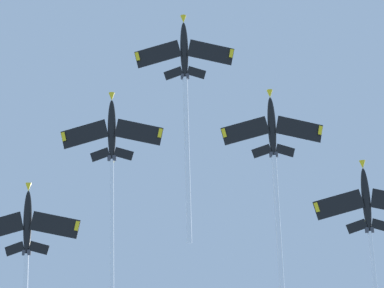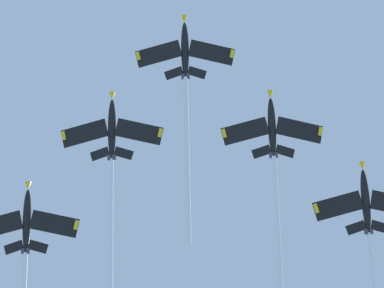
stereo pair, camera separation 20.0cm
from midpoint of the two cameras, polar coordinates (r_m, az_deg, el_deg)
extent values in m
ellipsoid|color=black|center=(135.36, -0.62, 8.02)|extent=(6.10, 10.98, 6.64)
cone|color=yellow|center=(138.25, -0.70, 10.55)|extent=(1.90, 2.29, 1.79)
ellipsoid|color=black|center=(136.78, -0.64, 8.72)|extent=(2.10, 3.06, 2.07)
cube|color=black|center=(134.98, 1.65, 7.80)|extent=(9.44, 4.84, 1.81)
cube|color=yellow|center=(135.14, 3.41, 7.70)|extent=(0.98, 1.76, 0.92)
cube|color=black|center=(135.11, -2.88, 7.65)|extent=(9.11, 8.16, 1.81)
cube|color=yellow|center=(135.37, -4.62, 7.44)|extent=(1.58, 1.74, 0.92)
cube|color=black|center=(133.37, 0.42, 6.09)|extent=(3.76, 2.06, 0.96)
cube|color=black|center=(133.42, -1.55, 6.03)|extent=(3.79, 3.66, 0.96)
cube|color=yellow|center=(134.75, -0.56, 5.92)|extent=(1.56, 3.18, 3.58)
cylinder|color=#38383D|center=(132.97, -0.37, 5.77)|extent=(1.24, 1.47, 1.17)
cylinder|color=#38383D|center=(132.99, -0.76, 5.75)|extent=(1.24, 1.47, 1.17)
cylinder|color=white|center=(127.68, -0.37, -1.14)|extent=(13.04, 27.42, 15.66)
ellipsoid|color=black|center=(131.84, 6.85, 1.52)|extent=(6.08, 11.01, 6.59)
cone|color=yellow|center=(133.98, 6.68, 4.25)|extent=(1.90, 2.29, 1.79)
ellipsoid|color=black|center=(133.05, 6.77, 2.30)|extent=(2.10, 3.06, 2.06)
cube|color=black|center=(132.22, 9.15, 1.25)|extent=(9.44, 4.82, 1.79)
cube|color=yellow|center=(132.95, 10.90, 1.16)|extent=(0.98, 1.76, 0.91)
cube|color=black|center=(131.01, 4.57, 1.14)|extent=(9.13, 8.15, 1.79)
cube|color=yellow|center=(130.79, 2.78, 0.95)|extent=(1.58, 1.74, 0.91)
cube|color=black|center=(130.73, 7.97, -0.55)|extent=(3.76, 2.05, 0.95)
cube|color=black|center=(130.20, 5.98, -0.61)|extent=(3.80, 3.66, 0.95)
cube|color=yellow|center=(131.84, 6.91, -0.66)|extent=(1.55, 3.18, 3.58)
cylinder|color=#38383D|center=(130.19, 7.20, -0.90)|extent=(1.24, 1.47, 1.16)
cylinder|color=#38383D|center=(130.09, 6.80, -0.91)|extent=(1.24, 1.47, 1.16)
cylinder|color=white|center=(127.32, 7.37, -6.86)|extent=(10.93, 22.86, 13.00)
ellipsoid|color=black|center=(131.13, -6.80, 1.25)|extent=(6.19, 11.02, 6.47)
cone|color=yellow|center=(133.21, -6.80, 4.01)|extent=(1.91, 2.28, 1.78)
ellipsoid|color=black|center=(132.32, -6.76, 2.04)|extent=(2.12, 3.06, 2.03)
cube|color=black|center=(130.26, -4.49, 1.01)|extent=(9.46, 4.92, 1.75)
cube|color=yellow|center=(130.00, -2.68, 0.94)|extent=(0.99, 1.77, 0.89)
cube|color=black|center=(131.58, -9.09, 0.83)|extent=(9.11, 8.21, 1.75)
cube|color=yellow|center=(132.34, -10.83, 0.62)|extent=(1.59, 1.74, 0.89)
cube|color=black|center=(129.52, -5.79, -0.83)|extent=(3.77, 2.09, 0.93)
cube|color=black|center=(130.09, -7.79, -0.90)|extent=(3.79, 3.68, 0.93)
cube|color=yellow|center=(131.18, -6.71, -0.94)|extent=(1.57, 3.15, 3.57)
cylinder|color=#38383D|center=(129.43, -6.60, -1.19)|extent=(1.25, 1.47, 1.16)
cylinder|color=#38383D|center=(129.55, -6.99, -1.21)|extent=(1.25, 1.47, 1.16)
cylinder|color=white|center=(126.47, -6.77, -8.34)|extent=(12.75, 26.78, 14.64)
ellipsoid|color=black|center=(130.66, 14.63, -4.58)|extent=(6.27, 11.09, 6.23)
cone|color=yellow|center=(131.81, 14.34, -1.71)|extent=(1.91, 2.28, 1.76)
ellipsoid|color=black|center=(131.56, 14.48, -3.72)|extent=(2.13, 3.07, 1.98)
cube|color=black|center=(129.27, 12.39, -5.06)|extent=(9.11, 8.26, 1.68)
cube|color=yellow|center=(128.58, 10.60, -5.31)|extent=(1.60, 1.75, 0.86)
cube|color=black|center=(130.59, 15.83, -6.68)|extent=(3.78, 2.12, 0.90)
cube|color=black|center=(129.49, 13.87, -6.82)|extent=(3.80, 3.70, 0.90)
cube|color=yellow|center=(131.39, 14.70, -6.74)|extent=(1.57, 3.11, 3.55)
cylinder|color=#38383D|center=(129.95, 15.09, -7.08)|extent=(1.25, 1.46, 1.14)
cylinder|color=#38383D|center=(129.73, 14.70, -7.11)|extent=(1.25, 1.46, 1.14)
ellipsoid|color=black|center=(131.65, -13.77, -6.45)|extent=(6.20, 11.07, 6.35)
cone|color=yellow|center=(132.79, -13.69, -3.59)|extent=(1.90, 2.28, 1.77)
ellipsoid|color=black|center=(132.55, -13.68, -5.59)|extent=(2.12, 3.07, 2.01)
cube|color=black|center=(130.24, -11.52, -6.76)|extent=(9.46, 4.93, 1.72)
cube|color=yellow|center=(129.51, -9.72, -6.88)|extent=(0.99, 1.78, 0.88)
cube|color=black|center=(130.48, -12.85, -8.61)|extent=(3.77, 2.09, 0.91)
cube|color=black|center=(131.61, -14.81, -8.61)|extent=(3.80, 3.68, 0.91)
cube|color=yellow|center=(132.40, -13.68, -8.59)|extent=(1.56, 3.14, 3.56)
cylinder|color=#38383D|center=(130.74, -13.66, -8.96)|extent=(1.24, 1.47, 1.15)
cylinder|color=#38383D|center=(130.96, -14.05, -8.96)|extent=(1.24, 1.47, 1.15)
camera|label=1|loc=(0.10, 90.04, 0.24)|focal=62.72mm
camera|label=2|loc=(0.10, -89.96, -0.24)|focal=62.72mm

